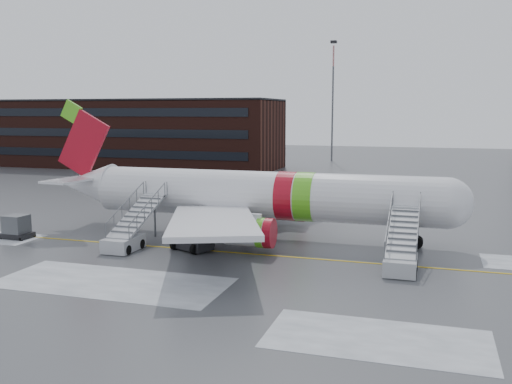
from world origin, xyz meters
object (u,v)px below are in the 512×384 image
(airliner, at_px, (252,195))
(airstair_aft, at_px, (129,234))
(airstair_fwd, at_px, (401,254))
(pushback_tug, at_px, (190,240))
(uld_container, at_px, (16,227))

(airliner, height_order, airstair_aft, airliner)
(airstair_fwd, relative_size, airstair_aft, 1.00)
(pushback_tug, bearing_deg, airstair_fwd, -3.78)
(airstair_fwd, xyz_separation_m, pushback_tug, (-15.19, 1.00, -0.31))
(airliner, height_order, uld_container, airliner)
(uld_container, bearing_deg, airstair_fwd, -0.74)
(pushback_tug, bearing_deg, airstair_aft, -167.54)
(airstair_aft, xyz_separation_m, uld_container, (-10.39, 0.39, -0.18))
(airstair_aft, height_order, uld_container, airstair_aft)
(airliner, height_order, airstair_fwd, airliner)
(airliner, relative_size, airstair_fwd, 4.55)
(airstair_fwd, bearing_deg, pushback_tug, 176.22)
(airliner, relative_size, pushback_tug, 10.33)
(airstair_fwd, bearing_deg, airliner, 151.74)
(airstair_fwd, height_order, uld_container, airstair_fwd)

